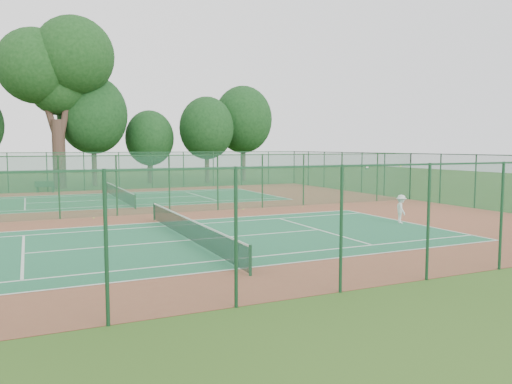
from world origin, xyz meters
The scene contains 17 objects.
ground centered at (0.00, 0.00, 0.00)m, with size 120.00×120.00×0.00m, color #2B4B17.
red_pad centered at (0.00, 0.00, 0.01)m, with size 40.00×36.00×0.01m, color brown.
court_near centered at (0.00, -9.00, 0.01)m, with size 23.77×10.97×0.01m, color #1F6442.
court_far centered at (0.00, 9.00, 0.01)m, with size 23.77×10.97×0.01m, color #20673C.
fence_north centered at (0.00, 18.00, 1.76)m, with size 40.00×0.09×3.50m.
fence_south centered at (0.00, -18.00, 1.76)m, with size 40.00×0.09×3.50m.
fence_east centered at (20.00, 0.00, 1.76)m, with size 0.09×36.00×3.50m.
fence_divider centered at (0.00, 0.00, 1.76)m, with size 40.00×0.09×3.50m.
tennis_net_near centered at (0.00, -9.00, 0.54)m, with size 0.10×12.90×0.97m.
tennis_net_far centered at (0.00, 9.00, 0.54)m, with size 0.10×12.90×0.97m.
player_near centered at (11.38, -9.01, 0.76)m, with size 0.95×0.55×1.48m, color white.
bench centered at (-4.84, 17.47, 0.52)m, with size 1.66×0.94×0.99m.
stray_ball_a centered at (6.13, -0.50, 0.05)m, with size 0.07×0.07×0.07m, color yellow.
stray_ball_b centered at (10.19, -0.89, 0.04)m, with size 0.06×0.06×0.06m, color yellow.
stray_ball_c centered at (-2.90, -0.58, 0.05)m, with size 0.07×0.07×0.07m, color #B9D531.
big_tree centered at (-3.28, 21.82, 11.45)m, with size 10.53×7.71×16.18m.
evergreen_row centered at (0.50, 24.25, 0.00)m, with size 39.00×5.00×12.00m, color black, non-canonical shape.
Camera 1 is at (-6.11, -29.16, 3.97)m, focal length 35.00 mm.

